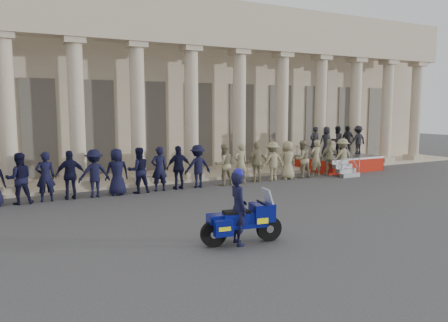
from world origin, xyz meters
The scene contains 6 objects.
ground centered at (0.00, 0.00, 0.00)m, with size 90.00×90.00×0.00m, color #3B3B3D.
building centered at (0.00, 14.74, 4.52)m, with size 40.00×12.50×9.00m.
officer_rank centered at (-1.79, 6.19, 0.93)m, with size 22.77×0.71×1.87m.
reviewing_stand centered at (10.22, 7.50, 1.31)m, with size 4.12×3.88×2.44m.
motorcycle centered at (-1.56, -1.60, 0.61)m, with size 2.17×1.01×1.40m.
rider centered at (-1.68, -1.58, 0.97)m, with size 0.55×0.75×1.96m.
Camera 1 is at (-7.08, -10.92, 3.46)m, focal length 35.00 mm.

